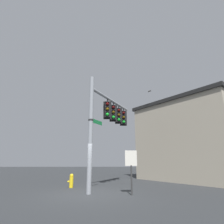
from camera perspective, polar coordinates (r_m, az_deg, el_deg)
name	(u,v)px	position (r m, az deg, el deg)	size (l,w,h in m)	color
ground_plane	(89,194)	(10.12, -7.28, -24.01)	(80.00, 80.00, 0.00)	#2D3033
signal_pole	(91,131)	(10.10, -6.70, -5.89)	(0.25, 0.25, 6.37)	gray
mast_arm	(112,101)	(12.87, 0.07, 3.41)	(0.18, 0.18, 5.20)	gray
traffic_light_nearest_pole	(107,109)	(12.03, -1.44, 0.80)	(0.54, 0.49, 1.31)	black
traffic_light_mid_inner	(113,112)	(12.79, 0.44, -0.14)	(0.54, 0.49, 1.31)	black
traffic_light_mid_outer	(119,115)	(13.56, 2.12, -0.98)	(0.54, 0.49, 1.31)	black
traffic_light_arm_end	(124,118)	(14.34, 3.61, -1.72)	(0.54, 0.49, 1.31)	black
street_name_sign	(94,121)	(10.50, -5.53, -2.84)	(0.72, 1.20, 0.22)	#147238
bird_flying	(150,91)	(16.88, 11.58, 6.38)	(0.27, 0.31, 0.12)	#4C4742
storefront_building	(196,141)	(18.47, 24.61, -8.12)	(11.28, 11.28, 6.69)	#A89E89
fire_hydrant	(71,181)	(12.48, -12.53, -20.08)	(0.35, 0.24, 0.82)	yellow
historical_marker	(131,165)	(9.66, 5.96, -16.12)	(0.60, 0.08, 2.13)	#333333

